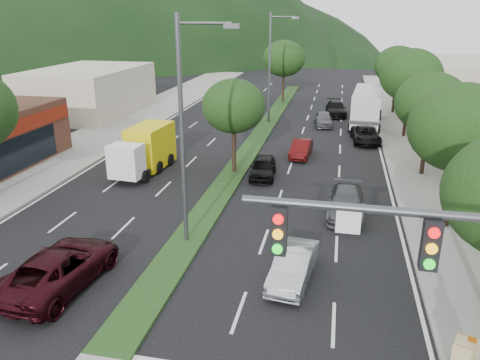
% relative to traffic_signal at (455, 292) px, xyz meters
% --- Properties ---
extents(ground, '(160.00, 160.00, 0.00)m').
position_rel_traffic_signal_xyz_m(ground, '(-9.03, 1.54, -4.65)').
color(ground, black).
rests_on(ground, ground).
extents(sidewalk_right, '(5.00, 90.00, 0.15)m').
position_rel_traffic_signal_xyz_m(sidewalk_right, '(3.47, 26.54, -4.57)').
color(sidewalk_right, gray).
rests_on(sidewalk_right, ground).
extents(sidewalk_left, '(6.00, 90.00, 0.15)m').
position_rel_traffic_signal_xyz_m(sidewalk_left, '(-22.03, 26.54, -4.57)').
color(sidewalk_left, gray).
rests_on(sidewalk_left, ground).
extents(median, '(1.60, 56.00, 0.12)m').
position_rel_traffic_signal_xyz_m(median, '(-9.03, 29.54, -4.59)').
color(median, '#183312').
rests_on(median, ground).
extents(traffic_signal, '(6.12, 0.40, 7.00)m').
position_rel_traffic_signal_xyz_m(traffic_signal, '(0.00, 0.00, 0.00)').
color(traffic_signal, '#47494C').
rests_on(traffic_signal, ground).
extents(bldg_left_far, '(9.00, 14.00, 4.60)m').
position_rel_traffic_signal_xyz_m(bldg_left_far, '(-28.03, 35.54, -2.35)').
color(bldg_left_far, beige).
rests_on(bldg_left_far, ground).
extents(bldg_right_far, '(10.00, 16.00, 5.20)m').
position_rel_traffic_signal_xyz_m(bldg_right_far, '(10.47, 45.54, -2.05)').
color(bldg_right_far, beige).
rests_on(bldg_right_far, ground).
extents(hill_far, '(176.00, 132.00, 82.00)m').
position_rel_traffic_signal_xyz_m(hill_far, '(-89.03, 111.54, -4.65)').
color(hill_far, black).
rests_on(hill_far, ground).
extents(tree_r_b, '(4.80, 4.80, 6.94)m').
position_rel_traffic_signal_xyz_m(tree_r_b, '(2.97, 13.54, 0.39)').
color(tree_r_b, black).
rests_on(tree_r_b, sidewalk_right).
extents(tree_r_c, '(4.40, 4.40, 6.48)m').
position_rel_traffic_signal_xyz_m(tree_r_c, '(2.97, 21.54, 0.10)').
color(tree_r_c, black).
rests_on(tree_r_c, sidewalk_right).
extents(tree_r_d, '(5.00, 5.00, 7.17)m').
position_rel_traffic_signal_xyz_m(tree_r_d, '(2.97, 31.54, 0.54)').
color(tree_r_d, black).
rests_on(tree_r_d, sidewalk_right).
extents(tree_r_e, '(4.60, 4.60, 6.71)m').
position_rel_traffic_signal_xyz_m(tree_r_e, '(2.97, 41.54, 0.25)').
color(tree_r_e, black).
rests_on(tree_r_e, sidewalk_right).
extents(tree_med_near, '(4.00, 4.00, 6.02)m').
position_rel_traffic_signal_xyz_m(tree_med_near, '(-9.03, 19.54, -0.22)').
color(tree_med_near, black).
rests_on(tree_med_near, median).
extents(tree_med_far, '(4.80, 4.80, 6.94)m').
position_rel_traffic_signal_xyz_m(tree_med_far, '(-9.03, 45.54, 0.36)').
color(tree_med_far, black).
rests_on(tree_med_far, median).
extents(streetlight_near, '(2.60, 0.25, 10.00)m').
position_rel_traffic_signal_xyz_m(streetlight_near, '(-8.82, 9.54, 0.94)').
color(streetlight_near, '#47494C').
rests_on(streetlight_near, ground).
extents(streetlight_mid, '(2.60, 0.25, 10.00)m').
position_rel_traffic_signal_xyz_m(streetlight_mid, '(-8.82, 34.54, 0.94)').
color(streetlight_mid, '#47494C').
rests_on(streetlight_mid, ground).
extents(sedan_silver, '(1.83, 4.04, 1.29)m').
position_rel_traffic_signal_xyz_m(sedan_silver, '(-3.88, 7.27, -4.00)').
color(sedan_silver, '#B1B4BA').
rests_on(sedan_silver, ground).
extents(suv_maroon, '(3.02, 5.75, 1.54)m').
position_rel_traffic_signal_xyz_m(suv_maroon, '(-12.62, 5.05, -3.87)').
color(suv_maroon, black).
rests_on(suv_maroon, ground).
extents(car_queue_a, '(1.83, 3.94, 1.31)m').
position_rel_traffic_signal_xyz_m(car_queue_a, '(-7.04, 19.16, -3.99)').
color(car_queue_a, black).
rests_on(car_queue_a, ground).
extents(car_queue_b, '(2.00, 4.60, 1.32)m').
position_rel_traffic_signal_xyz_m(car_queue_b, '(-1.83, 14.16, -3.99)').
color(car_queue_b, '#46474B').
rests_on(car_queue_b, ground).
extents(car_queue_c, '(1.52, 3.78, 1.22)m').
position_rel_traffic_signal_xyz_m(car_queue_c, '(-5.03, 24.16, -4.03)').
color(car_queue_c, '#4C0C0C').
rests_on(car_queue_c, ground).
extents(car_queue_d, '(2.47, 4.69, 1.26)m').
position_rel_traffic_signal_xyz_m(car_queue_d, '(-0.26, 29.16, -4.02)').
color(car_queue_d, black).
rests_on(car_queue_d, ground).
extents(car_queue_e, '(1.95, 3.99, 1.31)m').
position_rel_traffic_signal_xyz_m(car_queue_e, '(-3.87, 34.40, -3.99)').
color(car_queue_e, '#57575C').
rests_on(car_queue_e, ground).
extents(car_queue_f, '(2.31, 4.98, 1.41)m').
position_rel_traffic_signal_xyz_m(car_queue_f, '(-2.82, 39.40, -3.94)').
color(car_queue_f, black).
rests_on(car_queue_f, ground).
extents(box_truck, '(2.64, 6.00, 2.89)m').
position_rel_traffic_signal_xyz_m(box_truck, '(-14.84, 18.85, -3.28)').
color(box_truck, white).
rests_on(box_truck, ground).
extents(motorhome, '(3.29, 8.73, 3.28)m').
position_rel_traffic_signal_xyz_m(motorhome, '(-0.03, 35.51, -2.90)').
color(motorhome, silver).
rests_on(motorhome, ground).
extents(a_frame_sign, '(0.87, 0.92, 1.42)m').
position_rel_traffic_signal_xyz_m(a_frame_sign, '(1.47, 3.11, -3.87)').
color(a_frame_sign, tan).
rests_on(a_frame_sign, sidewalk_right).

